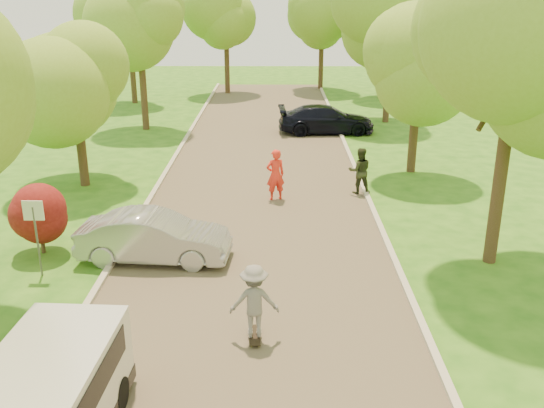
{
  "coord_description": "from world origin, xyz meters",
  "views": [
    {
      "loc": [
        0.65,
        -10.95,
        7.51
      ],
      "look_at": [
        0.51,
        6.22,
        1.3
      ],
      "focal_mm": 40.0,
      "sensor_mm": 36.0,
      "label": 1
    }
  ],
  "objects_px": {
    "street_sign": "(35,222)",
    "silver_sedan": "(154,237)",
    "longboard": "(255,335)",
    "skateboarder": "(254,301)",
    "person_striped": "(275,175)",
    "person_olive": "(360,171)",
    "dark_sedan": "(326,119)"
  },
  "relations": [
    {
      "from": "street_sign",
      "to": "longboard",
      "type": "distance_m",
      "value": 6.9
    },
    {
      "from": "silver_sedan",
      "to": "longboard",
      "type": "height_order",
      "value": "silver_sedan"
    },
    {
      "from": "skateboarder",
      "to": "dark_sedan",
      "type": "bearing_deg",
      "value": -101.89
    },
    {
      "from": "street_sign",
      "to": "person_striped",
      "type": "xyz_separation_m",
      "value": [
        6.4,
        6.31,
        -0.6
      ]
    },
    {
      "from": "dark_sedan",
      "to": "person_striped",
      "type": "xyz_separation_m",
      "value": [
        -2.7,
        -10.86,
        0.22
      ]
    },
    {
      "from": "longboard",
      "to": "person_olive",
      "type": "height_order",
      "value": "person_olive"
    },
    {
      "from": "silver_sedan",
      "to": "skateboarder",
      "type": "relative_size",
      "value": 2.54
    },
    {
      "from": "person_olive",
      "to": "person_striped",
      "type": "bearing_deg",
      "value": 11.72
    },
    {
      "from": "person_striped",
      "to": "person_olive",
      "type": "height_order",
      "value": "person_striped"
    },
    {
      "from": "skateboarder",
      "to": "longboard",
      "type": "bearing_deg",
      "value": -102.58
    },
    {
      "from": "skateboarder",
      "to": "person_striped",
      "type": "distance_m",
      "value": 9.47
    },
    {
      "from": "street_sign",
      "to": "person_striped",
      "type": "relative_size",
      "value": 1.13
    },
    {
      "from": "silver_sedan",
      "to": "longboard",
      "type": "distance_m",
      "value": 5.18
    },
    {
      "from": "skateboarder",
      "to": "person_olive",
      "type": "bearing_deg",
      "value": -112.7
    },
    {
      "from": "longboard",
      "to": "street_sign",
      "type": "bearing_deg",
      "value": -30.99
    },
    {
      "from": "silver_sedan",
      "to": "person_olive",
      "type": "bearing_deg",
      "value": -43.27
    },
    {
      "from": "silver_sedan",
      "to": "skateboarder",
      "type": "bearing_deg",
      "value": -139.61
    },
    {
      "from": "person_striped",
      "to": "skateboarder",
      "type": "bearing_deg",
      "value": 68.43
    },
    {
      "from": "silver_sedan",
      "to": "person_striped",
      "type": "xyz_separation_m",
      "value": [
        3.46,
        5.29,
        0.25
      ]
    },
    {
      "from": "dark_sedan",
      "to": "skateboarder",
      "type": "distance_m",
      "value": 20.56
    },
    {
      "from": "street_sign",
      "to": "skateboarder",
      "type": "xyz_separation_m",
      "value": [
        5.96,
        -3.15,
        -0.6
      ]
    },
    {
      "from": "longboard",
      "to": "skateboarder",
      "type": "xyz_separation_m",
      "value": [
        -0.0,
        -0.0,
        0.87
      ]
    },
    {
      "from": "longboard",
      "to": "skateboarder",
      "type": "bearing_deg",
      "value": 77.42
    },
    {
      "from": "street_sign",
      "to": "skateboarder",
      "type": "bearing_deg",
      "value": -27.87
    },
    {
      "from": "street_sign",
      "to": "person_olive",
      "type": "height_order",
      "value": "street_sign"
    },
    {
      "from": "street_sign",
      "to": "person_olive",
      "type": "distance_m",
      "value": 11.94
    },
    {
      "from": "street_sign",
      "to": "person_olive",
      "type": "xyz_separation_m",
      "value": [
        9.6,
        7.07,
        -0.67
      ]
    },
    {
      "from": "silver_sedan",
      "to": "person_olive",
      "type": "height_order",
      "value": "person_olive"
    },
    {
      "from": "person_striped",
      "to": "silver_sedan",
      "type": "bearing_deg",
      "value": 37.91
    },
    {
      "from": "dark_sedan",
      "to": "longboard",
      "type": "xyz_separation_m",
      "value": [
        -3.14,
        -20.32,
        -0.65
      ]
    },
    {
      "from": "longboard",
      "to": "person_olive",
      "type": "xyz_separation_m",
      "value": [
        3.64,
        10.23,
        0.8
      ]
    },
    {
      "from": "street_sign",
      "to": "silver_sedan",
      "type": "relative_size",
      "value": 0.5
    }
  ]
}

